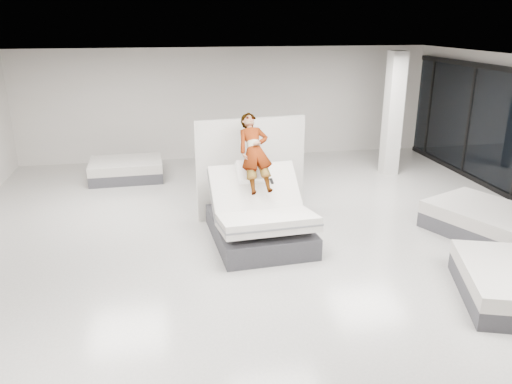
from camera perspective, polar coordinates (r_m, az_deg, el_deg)
room at (r=8.12m, az=3.23°, el=2.36°), size 14.00×14.04×3.20m
hero_bed at (r=9.25m, az=0.41°, el=-3.17°), size 1.82×2.32×1.44m
person at (r=9.25m, az=-0.11°, el=2.84°), size 0.68×1.53×1.26m
remote at (r=9.04m, az=1.79°, el=1.25°), size 0.06×0.14×0.08m
divider_panel at (r=10.29m, az=-0.57°, el=2.75°), size 2.28×0.34×2.07m
flat_bed_right_far at (r=10.56m, az=24.77°, el=-3.01°), size 2.18×2.43×0.55m
flat_bed_right_near at (r=8.35m, az=27.25°, el=-9.35°), size 1.93×2.21×0.51m
flat_bed_left_far at (r=13.38m, az=-14.60°, el=2.50°), size 1.86×1.42×0.50m
column at (r=13.60m, az=15.38°, el=8.56°), size 0.40×0.40×3.20m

